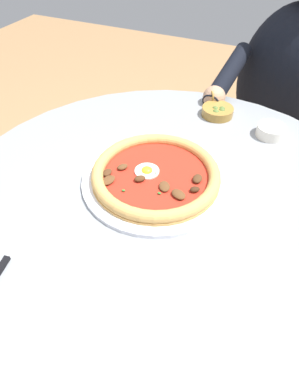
% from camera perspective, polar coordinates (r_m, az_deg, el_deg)
% --- Properties ---
extents(ground_plane, '(6.00, 6.00, 0.02)m').
position_cam_1_polar(ground_plane, '(1.35, 1.88, -24.07)').
color(ground_plane, '#9E754C').
extents(dining_table, '(1.02, 1.02, 0.73)m').
position_cam_1_polar(dining_table, '(0.83, 2.83, -8.57)').
color(dining_table, gray).
rests_on(dining_table, ground).
extents(pizza_on_plate, '(0.34, 0.34, 0.04)m').
position_cam_1_polar(pizza_on_plate, '(0.75, 1.10, 2.93)').
color(pizza_on_plate, white).
rests_on(pizza_on_plate, dining_table).
extents(steak_knife, '(0.05, 0.21, 0.01)m').
position_cam_1_polar(steak_knife, '(0.66, -24.29, -11.60)').
color(steak_knife, silver).
rests_on(steak_knife, dining_table).
extents(ramekin_capers, '(0.08, 0.08, 0.03)m').
position_cam_1_polar(ramekin_capers, '(0.95, 20.46, 10.04)').
color(ramekin_capers, white).
rests_on(ramekin_capers, dining_table).
extents(olive_pan, '(0.09, 0.11, 0.05)m').
position_cam_1_polar(olive_pan, '(1.00, 11.68, 13.73)').
color(olive_pan, olive).
rests_on(olive_pan, dining_table).
extents(diner_person, '(0.42, 0.48, 1.14)m').
position_cam_1_polar(diner_person, '(1.40, 20.36, 9.45)').
color(diner_person, '#282833').
rests_on(diner_person, ground).
extents(cafe_chair_diner, '(0.49, 0.49, 0.81)m').
position_cam_1_polar(cafe_chair_diner, '(1.52, 22.29, 11.49)').
color(cafe_chair_diner, '#957050').
rests_on(cafe_chair_diner, ground).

